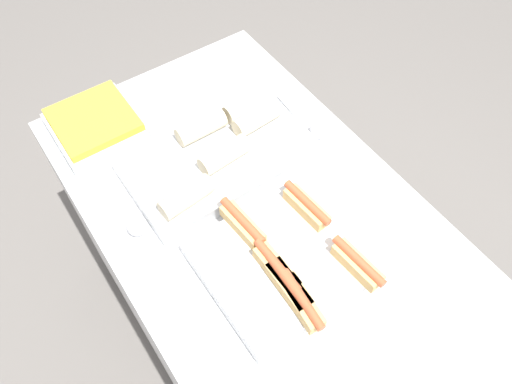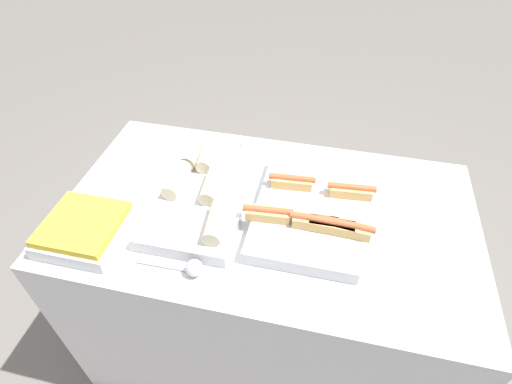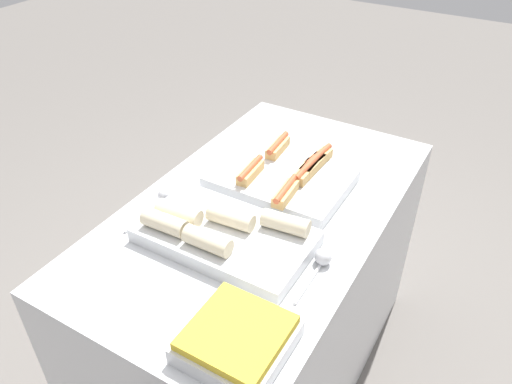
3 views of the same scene
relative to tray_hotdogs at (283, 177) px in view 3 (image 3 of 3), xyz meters
The scene contains 7 objects.
ground_plane 0.97m from the tray_hotdogs, behind, with size 12.00×12.00×0.00m, color slate.
counter 0.52m from the tray_hotdogs, behind, with size 1.42×0.81×0.93m.
tray_hotdogs is the anchor object (origin of this frame).
tray_wraps 0.38m from the tray_hotdogs, behind, with size 0.31×0.53×0.11m.
tray_side_front 0.73m from the tray_hotdogs, 160.99° to the right, with size 0.25×0.25×0.07m.
serving_spoon_near 0.43m from the tray_hotdogs, 136.75° to the right, with size 0.22×0.05×0.05m.
serving_spoon_far 0.43m from the tray_hotdogs, 135.30° to the left, with size 0.23×0.05×0.05m.
Camera 3 is at (-1.19, -0.68, 1.97)m, focal length 35.00 mm.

